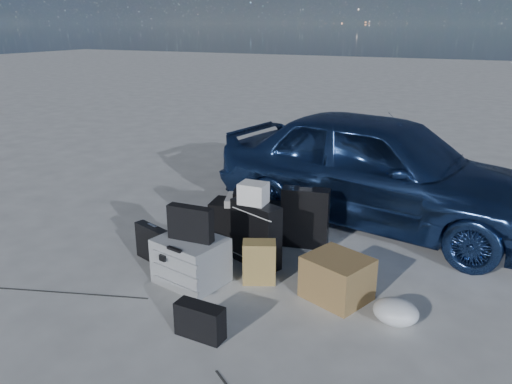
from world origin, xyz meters
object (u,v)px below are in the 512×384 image
Objects in this scene: pelican_case at (191,260)px; suitcase_left at (305,218)px; car at (379,168)px; briefcase at (154,244)px; duffel_bag at (247,220)px; suitcase_right at (256,234)px; cardboard_box at (337,278)px.

suitcase_left is (0.60, 1.07, 0.10)m from pelican_case.
car is 1.08m from suitcase_left.
briefcase is at bearing -152.22° from suitcase_left.
briefcase is at bearing -130.24° from duffel_bag.
car is at bearing 84.36° from suitcase_right.
cardboard_box is (1.67, 0.09, 0.01)m from briefcase.
car reaches higher than cardboard_box.
duffel_bag is (-0.34, 0.50, -0.11)m from suitcase_right.
suitcase_right is 0.87m from cardboard_box.
pelican_case is 0.63m from suitcase_right.
briefcase is 0.74× the size of suitcase_right.
pelican_case reaches higher than duffel_bag.
suitcase_left is at bearing 163.45° from car.
cardboard_box is (1.16, -0.76, -0.01)m from duffel_bag.
suitcase_left is at bearing 125.05° from cardboard_box.
suitcase_left reaches higher than duffel_bag.
suitcase_right is (0.34, 0.52, 0.10)m from pelican_case.
pelican_case is 1.03m from duffel_bag.
suitcase_left is 0.61m from duffel_bag.
suitcase_left is 0.60m from suitcase_right.
suitcase_right is at bearing 41.06° from briefcase.
car is 8.20× the size of briefcase.
car reaches higher than duffel_bag.
briefcase is 0.93× the size of cardboard_box.
suitcase_right is at bearing 164.27° from car.
pelican_case is 1.19m from cardboard_box.
suitcase_left is 0.81× the size of duffel_bag.
suitcase_right is 0.81× the size of duffel_bag.
briefcase is at bearing -176.84° from cardboard_box.
duffel_bag reaches higher than cardboard_box.
duffel_bag is at bearing 146.68° from cardboard_box.
suitcase_left reaches higher than pelican_case.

